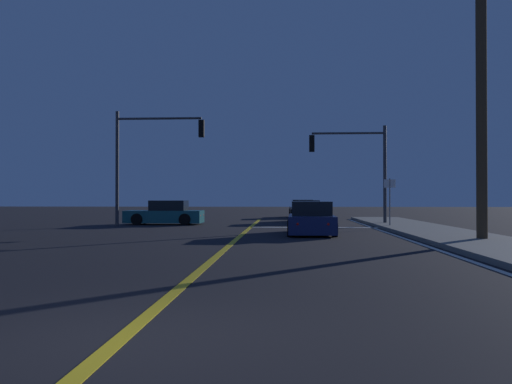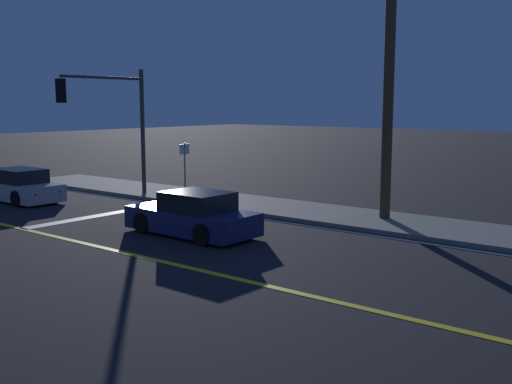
{
  "view_description": "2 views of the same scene",
  "coord_description": "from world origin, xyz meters",
  "px_view_note": "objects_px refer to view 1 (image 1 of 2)",
  "views": [
    {
      "loc": [
        1.73,
        -5.29,
        1.5
      ],
      "look_at": [
        0.48,
        17.14,
        1.74
      ],
      "focal_mm": 36.45,
      "sensor_mm": 36.0,
      "label": 1
    },
    {
      "loc": [
        -10.25,
        3.14,
        3.97
      ],
      "look_at": [
        0.91,
        11.98,
        1.89
      ],
      "focal_mm": 42.57,
      "sensor_mm": 36.0,
      "label": 2
    }
  ],
  "objects_px": {
    "traffic_signal_near_right": "(356,158)",
    "utility_pole_right": "(481,82)",
    "car_side_waiting_silver": "(307,213)",
    "car_parked_curb_navy": "(311,220)",
    "car_far_approaching_teal": "(165,214)",
    "car_mid_block_black": "(302,210)",
    "street_sign_corner": "(390,195)",
    "traffic_signal_far_left": "(148,148)"
  },
  "relations": [
    {
      "from": "traffic_signal_near_right",
      "to": "utility_pole_right",
      "type": "bearing_deg",
      "value": 103.68
    },
    {
      "from": "car_side_waiting_silver",
      "to": "car_parked_curb_navy",
      "type": "xyz_separation_m",
      "value": [
        -0.24,
        -10.3,
        -0.0
      ]
    },
    {
      "from": "car_far_approaching_teal",
      "to": "utility_pole_right",
      "type": "height_order",
      "value": "utility_pole_right"
    },
    {
      "from": "car_side_waiting_silver",
      "to": "car_mid_block_black",
      "type": "distance_m",
      "value": 7.69
    },
    {
      "from": "utility_pole_right",
      "to": "street_sign_corner",
      "type": "relative_size",
      "value": 4.26
    },
    {
      "from": "car_parked_curb_navy",
      "to": "traffic_signal_far_left",
      "type": "relative_size",
      "value": 0.71
    },
    {
      "from": "traffic_signal_near_right",
      "to": "street_sign_corner",
      "type": "relative_size",
      "value": 2.22
    },
    {
      "from": "car_far_approaching_teal",
      "to": "utility_pole_right",
      "type": "bearing_deg",
      "value": -130.05
    },
    {
      "from": "car_far_approaching_teal",
      "to": "car_parked_curb_navy",
      "type": "relative_size",
      "value": 1.0
    },
    {
      "from": "car_parked_curb_navy",
      "to": "street_sign_corner",
      "type": "bearing_deg",
      "value": 48.68
    },
    {
      "from": "car_mid_block_black",
      "to": "car_parked_curb_navy",
      "type": "distance_m",
      "value": 17.99
    },
    {
      "from": "car_mid_block_black",
      "to": "traffic_signal_near_right",
      "type": "distance_m",
      "value": 11.54
    },
    {
      "from": "utility_pole_right",
      "to": "street_sign_corner",
      "type": "height_order",
      "value": "utility_pole_right"
    },
    {
      "from": "car_mid_block_black",
      "to": "car_far_approaching_teal",
      "type": "bearing_deg",
      "value": -128.83
    },
    {
      "from": "car_side_waiting_silver",
      "to": "traffic_signal_far_left",
      "type": "height_order",
      "value": "traffic_signal_far_left"
    },
    {
      "from": "traffic_signal_near_right",
      "to": "car_side_waiting_silver",
      "type": "bearing_deg",
      "value": -51.08
    },
    {
      "from": "car_side_waiting_silver",
      "to": "car_parked_curb_navy",
      "type": "distance_m",
      "value": 10.3
    },
    {
      "from": "car_far_approaching_teal",
      "to": "car_parked_curb_navy",
      "type": "xyz_separation_m",
      "value": [
        7.73,
        -7.37,
        0.0
      ]
    },
    {
      "from": "traffic_signal_near_right",
      "to": "traffic_signal_far_left",
      "type": "distance_m",
      "value": 11.15
    },
    {
      "from": "car_side_waiting_silver",
      "to": "traffic_signal_near_right",
      "type": "bearing_deg",
      "value": -49.93
    },
    {
      "from": "car_side_waiting_silver",
      "to": "street_sign_corner",
      "type": "distance_m",
      "value": 7.13
    },
    {
      "from": "car_mid_block_black",
      "to": "car_side_waiting_silver",
      "type": "bearing_deg",
      "value": -91.77
    },
    {
      "from": "car_mid_block_black",
      "to": "traffic_signal_far_left",
      "type": "relative_size",
      "value": 0.74
    },
    {
      "from": "car_parked_curb_navy",
      "to": "street_sign_corner",
      "type": "height_order",
      "value": "street_sign_corner"
    },
    {
      "from": "car_mid_block_black",
      "to": "traffic_signal_far_left",
      "type": "distance_m",
      "value": 15.29
    },
    {
      "from": "car_parked_curb_navy",
      "to": "car_mid_block_black",
      "type": "bearing_deg",
      "value": 90.75
    },
    {
      "from": "car_side_waiting_silver",
      "to": "traffic_signal_far_left",
      "type": "xyz_separation_m",
      "value": [
        -8.52,
        -4.55,
        3.51
      ]
    },
    {
      "from": "street_sign_corner",
      "to": "car_side_waiting_silver",
      "type": "bearing_deg",
      "value": 122.45
    },
    {
      "from": "utility_pole_right",
      "to": "car_mid_block_black",
      "type": "bearing_deg",
      "value": 103.53
    },
    {
      "from": "car_far_approaching_teal",
      "to": "traffic_signal_far_left",
      "type": "distance_m",
      "value": 3.9
    },
    {
      "from": "street_sign_corner",
      "to": "car_parked_curb_navy",
      "type": "bearing_deg",
      "value": -132.71
    },
    {
      "from": "car_parked_curb_navy",
      "to": "car_side_waiting_silver",
      "type": "bearing_deg",
      "value": 90.06
    },
    {
      "from": "car_far_approaching_teal",
      "to": "utility_pole_right",
      "type": "distance_m",
      "value": 17.83
    },
    {
      "from": "traffic_signal_far_left",
      "to": "car_far_approaching_teal",
      "type": "bearing_deg",
      "value": 71.42
    },
    {
      "from": "car_mid_block_black",
      "to": "utility_pole_right",
      "type": "height_order",
      "value": "utility_pole_right"
    },
    {
      "from": "car_side_waiting_silver",
      "to": "utility_pole_right",
      "type": "bearing_deg",
      "value": -68.53
    },
    {
      "from": "traffic_signal_far_left",
      "to": "street_sign_corner",
      "type": "height_order",
      "value": "traffic_signal_far_left"
    },
    {
      "from": "car_far_approaching_teal",
      "to": "traffic_signal_near_right",
      "type": "distance_m",
      "value": 10.95
    },
    {
      "from": "street_sign_corner",
      "to": "car_far_approaching_teal",
      "type": "bearing_deg",
      "value": 165.59
    },
    {
      "from": "car_side_waiting_silver",
      "to": "utility_pole_right",
      "type": "distance_m",
      "value": 15.66
    },
    {
      "from": "car_side_waiting_silver",
      "to": "traffic_signal_far_left",
      "type": "distance_m",
      "value": 10.27
    },
    {
      "from": "traffic_signal_far_left",
      "to": "traffic_signal_near_right",
      "type": "bearing_deg",
      "value": 7.22
    }
  ]
}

